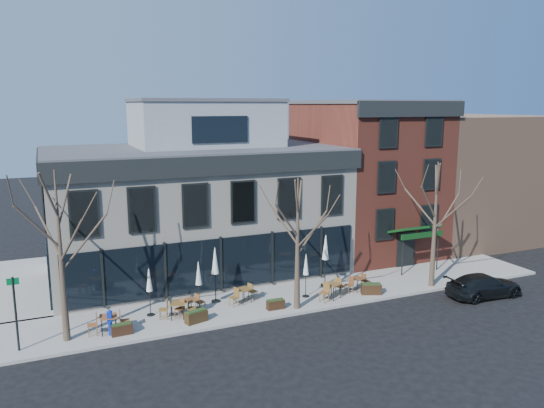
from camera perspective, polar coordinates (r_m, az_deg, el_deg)
name	(u,v)px	position (r m, az deg, el deg)	size (l,w,h in m)	color
ground	(221,295)	(31.34, -5.51, -9.70)	(120.00, 120.00, 0.00)	black
sidewalk_front	(287,298)	(30.54, 1.66, -10.06)	(33.50, 4.70, 0.15)	gray
sidewalk_side	(11,288)	(35.76, -26.27, -8.06)	(4.50, 12.00, 0.15)	gray
corner_building	(197,201)	(34.82, -8.11, 0.37)	(18.39, 10.39, 11.10)	silver
red_brick_building	(366,176)	(39.94, 10.08, 2.95)	(8.20, 11.78, 11.18)	brown
bg_building	(460,176)	(47.00, 19.62, 2.85)	(12.00, 12.00, 10.00)	#8C664C
tree_corner	(61,255)	(25.68, -21.76, -5.07)	(3.93, 3.98, 7.92)	#382B21
tree_mid	(298,242)	(27.81, 2.79, -4.11)	(3.50, 3.55, 7.04)	#382B21
tree_right	(435,223)	(32.64, 17.13, -1.95)	(3.72, 3.77, 7.48)	#382B21
sign_pole	(15,309)	(26.09, -25.88, -10.16)	(0.50, 0.10, 3.40)	black
parked_sedan	(484,286)	(33.01, 21.85, -8.15)	(1.87, 4.59, 1.33)	black
call_box	(110,321)	(26.63, -17.04, -11.99)	(0.27, 0.26, 1.29)	#0D2AB2
cafe_set_0	(109,322)	(26.93, -17.16, -12.07)	(2.01, 0.86, 1.05)	brown
cafe_set_1	(178,308)	(27.87, -10.13, -11.00)	(1.96, 1.00, 1.00)	brown
cafe_set_2	(190,305)	(28.30, -8.82, -10.68)	(1.83, 1.09, 0.95)	brown
cafe_set_3	(243,294)	(29.50, -3.09, -9.64)	(1.89, 1.07, 0.97)	brown
cafe_set_4	(332,289)	(30.26, 6.52, -9.08)	(2.03, 1.23, 1.05)	brown
cafe_set_5	(357,283)	(31.71, 9.17, -8.34)	(1.81, 0.83, 0.93)	brown
umbrella_0	(149,283)	(28.07, -13.07, -8.24)	(0.40, 0.40, 2.50)	black
umbrella_1	(199,276)	(28.32, -7.90, -7.67)	(0.42, 0.42, 2.65)	black
umbrella_2	(215,264)	(29.22, -6.14, -6.41)	(0.49, 0.49, 3.09)	black
umbrella_3	(306,267)	(29.99, 3.67, -6.76)	(0.40, 0.40, 2.49)	black
umbrella_4	(326,250)	(31.78, 5.78, -4.97)	(0.50, 0.50, 3.11)	black
planter_0	(122,329)	(26.69, -15.86, -12.82)	(1.01, 0.45, 0.55)	black
planter_1	(196,316)	(27.31, -8.15, -11.87)	(1.20, 0.74, 0.63)	#332311
planter_2	(276,304)	(28.69, 0.39, -10.72)	(0.97, 0.40, 0.54)	black
planter_3	(371,289)	(31.31, 10.63, -8.94)	(1.24, 0.85, 0.64)	black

